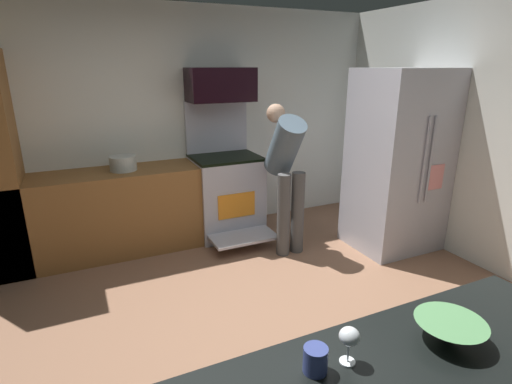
{
  "coord_description": "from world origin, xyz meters",
  "views": [
    {
      "loc": [
        -1.09,
        -2.25,
        1.95
      ],
      "look_at": [
        0.08,
        0.3,
        1.05
      ],
      "focal_mm": 27.75,
      "sensor_mm": 36.0,
      "label": 1
    }
  ],
  "objects_px": {
    "microwave": "(221,85)",
    "person_cook": "(286,168)",
    "mug_tea": "(315,360)",
    "refrigerator": "(398,162)",
    "mixing_bowl_prep": "(449,331)",
    "wine_glass_near": "(349,338)",
    "stock_pot": "(123,163)",
    "oven_range": "(226,192)"
  },
  "relations": [
    {
      "from": "microwave",
      "to": "person_cook",
      "type": "xyz_separation_m",
      "value": [
        0.42,
        -0.78,
        -0.82
      ]
    },
    {
      "from": "person_cook",
      "to": "mug_tea",
      "type": "relative_size",
      "value": 15.86
    },
    {
      "from": "refrigerator",
      "to": "person_cook",
      "type": "xyz_separation_m",
      "value": [
        -1.15,
        0.4,
        -0.04
      ]
    },
    {
      "from": "mixing_bowl_prep",
      "to": "wine_glass_near",
      "type": "distance_m",
      "value": 0.45
    },
    {
      "from": "microwave",
      "to": "stock_pot",
      "type": "bearing_deg",
      "value": -175.95
    },
    {
      "from": "oven_range",
      "to": "stock_pot",
      "type": "relative_size",
      "value": 5.71
    },
    {
      "from": "microwave",
      "to": "person_cook",
      "type": "distance_m",
      "value": 1.21
    },
    {
      "from": "refrigerator",
      "to": "wine_glass_near",
      "type": "height_order",
      "value": "refrigerator"
    },
    {
      "from": "microwave",
      "to": "stock_pot",
      "type": "height_order",
      "value": "microwave"
    },
    {
      "from": "oven_range",
      "to": "mixing_bowl_prep",
      "type": "distance_m",
      "value": 3.37
    },
    {
      "from": "person_cook",
      "to": "mug_tea",
      "type": "bearing_deg",
      "value": -116.81
    },
    {
      "from": "mixing_bowl_prep",
      "to": "mug_tea",
      "type": "relative_size",
      "value": 2.81
    },
    {
      "from": "mixing_bowl_prep",
      "to": "oven_range",
      "type": "bearing_deg",
      "value": 84.96
    },
    {
      "from": "refrigerator",
      "to": "stock_pot",
      "type": "xyz_separation_m",
      "value": [
        -2.7,
        1.11,
        0.01
      ]
    },
    {
      "from": "oven_range",
      "to": "person_cook",
      "type": "bearing_deg",
      "value": -58.45
    },
    {
      "from": "person_cook",
      "to": "stock_pot",
      "type": "bearing_deg",
      "value": 155.67
    },
    {
      "from": "refrigerator",
      "to": "stock_pot",
      "type": "height_order",
      "value": "refrigerator"
    },
    {
      "from": "oven_range",
      "to": "microwave",
      "type": "bearing_deg",
      "value": 90.0
    },
    {
      "from": "refrigerator",
      "to": "person_cook",
      "type": "relative_size",
      "value": 1.23
    },
    {
      "from": "stock_pot",
      "to": "microwave",
      "type": "bearing_deg",
      "value": 4.05
    },
    {
      "from": "mixing_bowl_prep",
      "to": "wine_glass_near",
      "type": "xyz_separation_m",
      "value": [
        -0.44,
        0.07,
        0.06
      ]
    },
    {
      "from": "microwave",
      "to": "person_cook",
      "type": "bearing_deg",
      "value": -61.6
    },
    {
      "from": "person_cook",
      "to": "stock_pot",
      "type": "xyz_separation_m",
      "value": [
        -1.55,
        0.7,
        0.05
      ]
    },
    {
      "from": "mug_tea",
      "to": "stock_pot",
      "type": "bearing_deg",
      "value": 94.54
    },
    {
      "from": "person_cook",
      "to": "mixing_bowl_prep",
      "type": "distance_m",
      "value": 2.74
    },
    {
      "from": "person_cook",
      "to": "mixing_bowl_prep",
      "type": "bearing_deg",
      "value": -105.18
    },
    {
      "from": "microwave",
      "to": "mug_tea",
      "type": "height_order",
      "value": "microwave"
    },
    {
      "from": "wine_glass_near",
      "to": "mug_tea",
      "type": "xyz_separation_m",
      "value": [
        -0.13,
        0.01,
        -0.06
      ]
    },
    {
      "from": "oven_range",
      "to": "stock_pot",
      "type": "bearing_deg",
      "value": 179.32
    },
    {
      "from": "mug_tea",
      "to": "stock_pot",
      "type": "height_order",
      "value": "stock_pot"
    },
    {
      "from": "refrigerator",
      "to": "mixing_bowl_prep",
      "type": "distance_m",
      "value": 2.91
    },
    {
      "from": "microwave",
      "to": "wine_glass_near",
      "type": "bearing_deg",
      "value": -102.4
    },
    {
      "from": "person_cook",
      "to": "oven_range",
      "type": "bearing_deg",
      "value": 121.55
    },
    {
      "from": "refrigerator",
      "to": "stock_pot",
      "type": "bearing_deg",
      "value": 157.74
    },
    {
      "from": "mug_tea",
      "to": "oven_range",
      "type": "bearing_deg",
      "value": 74.99
    },
    {
      "from": "person_cook",
      "to": "mug_tea",
      "type": "height_order",
      "value": "person_cook"
    },
    {
      "from": "oven_range",
      "to": "mixing_bowl_prep",
      "type": "height_order",
      "value": "oven_range"
    },
    {
      "from": "microwave",
      "to": "refrigerator",
      "type": "relative_size",
      "value": 0.38
    },
    {
      "from": "microwave",
      "to": "mixing_bowl_prep",
      "type": "relative_size",
      "value": 2.67
    },
    {
      "from": "microwave",
      "to": "stock_pot",
      "type": "xyz_separation_m",
      "value": [
        -1.13,
        -0.08,
        -0.77
      ]
    },
    {
      "from": "oven_range",
      "to": "refrigerator",
      "type": "relative_size",
      "value": 0.81
    },
    {
      "from": "microwave",
      "to": "mug_tea",
      "type": "distance_m",
      "value": 3.55
    }
  ]
}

